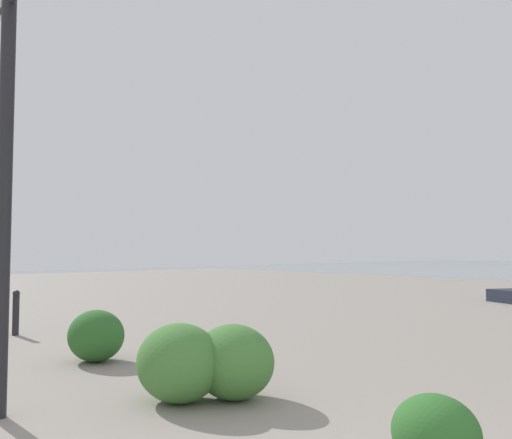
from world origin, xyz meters
TOP-DOWN VIEW (x-y plane):
  - lamppost at (4.48, 0.76)m, footprint 0.98×0.28m
  - bollard_near at (9.54, -1.01)m, footprint 0.13×0.13m
  - shrub_low at (3.49, -1.30)m, footprint 0.93×0.84m
  - shrub_round at (3.77, -0.81)m, footprint 0.96×0.87m
  - shrub_wide at (6.30, -1.07)m, footprint 0.86×0.77m
  - shrub_tall at (1.05, -1.19)m, footprint 0.65×0.58m

SIDE VIEW (x-z plane):
  - shrub_tall at x=1.05m, z-range 0.00..0.55m
  - shrub_wide at x=6.30m, z-range 0.00..0.73m
  - shrub_low at x=3.49m, z-range 0.00..0.79m
  - shrub_round at x=3.77m, z-range 0.00..0.82m
  - bollard_near at x=9.54m, z-range 0.02..0.86m
  - lamppost at x=4.48m, z-range 0.68..4.93m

